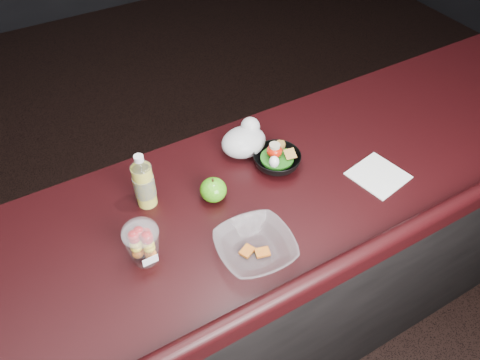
# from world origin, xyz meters

# --- Properties ---
(counter) EXTENTS (4.06, 0.71, 1.02)m
(counter) POSITION_xyz_m (0.00, 0.30, 0.51)
(counter) COLOR black
(counter) RESTS_ON ground
(lemonade_bottle) EXTENTS (0.06, 0.06, 0.19)m
(lemonade_bottle) POSITION_xyz_m (-0.16, 0.44, 1.10)
(lemonade_bottle) COLOR yellow
(lemonade_bottle) RESTS_ON counter
(fruit_cup) EXTENTS (0.10, 0.10, 0.14)m
(fruit_cup) POSITION_xyz_m (-0.24, 0.24, 1.09)
(fruit_cup) COLOR white
(fruit_cup) RESTS_ON counter
(green_apple) EXTENTS (0.08, 0.08, 0.09)m
(green_apple) POSITION_xyz_m (0.03, 0.35, 1.06)
(green_apple) COLOR #358C10
(green_apple) RESTS_ON counter
(plastic_bag) EXTENTS (0.16, 0.13, 0.12)m
(plastic_bag) POSITION_xyz_m (0.22, 0.49, 1.07)
(plastic_bag) COLOR silver
(plastic_bag) RESTS_ON counter
(snack_bowl) EXTENTS (0.19, 0.19, 0.09)m
(snack_bowl) POSITION_xyz_m (0.28, 0.38, 1.05)
(snack_bowl) COLOR black
(snack_bowl) RESTS_ON counter
(takeout_bowl) EXTENTS (0.23, 0.23, 0.05)m
(takeout_bowl) POSITION_xyz_m (0.03, 0.11, 1.05)
(takeout_bowl) COLOR silver
(takeout_bowl) RESTS_ON counter
(paper_napkin) EXTENTS (0.19, 0.19, 0.00)m
(paper_napkin) POSITION_xyz_m (0.54, 0.17, 1.02)
(paper_napkin) COLOR white
(paper_napkin) RESTS_ON counter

